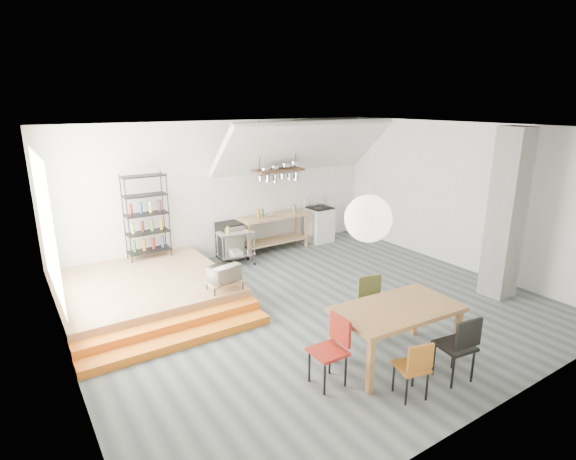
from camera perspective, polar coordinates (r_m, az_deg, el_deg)
floor at (r=8.35m, az=3.22°, el=-9.67°), size 8.00×8.00×0.00m
wall_back at (r=10.73m, az=-7.82°, el=5.06°), size 8.00×0.04×3.20m
wall_left at (r=6.38m, az=-26.98°, el=-4.22°), size 0.04×7.00×3.20m
wall_right at (r=10.61m, az=21.10°, el=4.01°), size 0.04×7.00×3.20m
ceiling at (r=7.53m, az=3.61°, el=12.84°), size 8.00×7.00×0.02m
slope_ceiling at (r=10.98m, az=2.03°, el=10.46°), size 4.40×1.44×1.32m
window_pane at (r=7.76m, az=-28.38°, el=0.54°), size 0.02×2.50×2.20m
platform at (r=8.95m, az=-17.87°, el=-7.21°), size 3.00×3.00×0.40m
step_lower at (r=7.32m, az=-13.47°, el=-13.46°), size 3.00×0.35×0.13m
step_upper at (r=7.58m, az=-14.44°, el=-11.87°), size 3.00×0.35×0.27m
concrete_column at (r=9.24m, az=25.98°, el=1.79°), size 0.50×0.50×3.20m
kitchen_counter at (r=11.16m, az=-1.75°, el=0.49°), size 1.80×0.60×0.91m
stove at (r=11.96m, az=3.97°, el=0.81°), size 0.60×0.60×1.18m
pot_rack at (r=10.70m, az=-1.05°, el=7.22°), size 1.20×0.50×1.43m
wire_shelving at (r=9.83m, az=-17.55°, el=1.82°), size 0.88×0.38×1.80m
microwave_shelf at (r=8.06m, az=-8.04°, el=-6.51°), size 0.60×0.40×0.16m
paper_lantern at (r=5.72m, az=10.16°, el=1.44°), size 0.60×0.60×0.60m
dining_table at (r=6.60m, az=13.64°, el=-10.21°), size 1.83×1.11×0.84m
chair_mustard at (r=5.99m, az=15.80°, el=-16.17°), size 0.45×0.45×0.81m
chair_black at (r=6.46m, az=21.00°, el=-13.28°), size 0.49×0.49×0.95m
chair_olive at (r=7.35m, az=10.68°, el=-8.79°), size 0.52×0.52×0.95m
chair_red at (r=6.07m, az=5.69°, el=-14.31°), size 0.43×0.43×0.93m
rolling_cart at (r=10.21m, az=-6.65°, el=-1.75°), size 0.85×0.54×0.79m
mini_fridge at (r=10.70m, az=-7.42°, el=-1.38°), size 0.51×0.51×0.87m
microwave at (r=8.00m, az=-8.09°, el=-5.43°), size 0.59×0.47×0.29m
bowl at (r=10.96m, az=-2.36°, el=1.88°), size 0.28×0.28×0.05m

